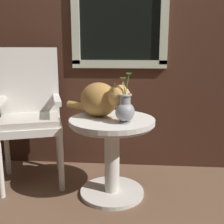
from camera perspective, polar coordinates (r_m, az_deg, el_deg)
name	(u,v)px	position (r m, az deg, el deg)	size (l,w,h in m)	color
ground_plane	(93,204)	(2.12, -3.96, -18.33)	(6.00, 6.00, 0.00)	brown
back_wall	(104,25)	(2.58, -1.67, 17.35)	(4.00, 0.07, 2.60)	#47281C
wicker_side_table	(112,143)	(2.08, 0.00, -6.44)	(0.63, 0.63, 0.60)	silver
wicker_chair	(30,109)	(2.39, -16.52, 0.53)	(0.61, 0.59, 1.11)	silver
cat	(102,99)	(2.06, -2.11, 2.67)	(0.53, 0.41, 0.27)	#AD7A3D
pewter_vase_with_ivy	(125,109)	(1.89, 2.69, 0.61)	(0.13, 0.13, 0.34)	#99999E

